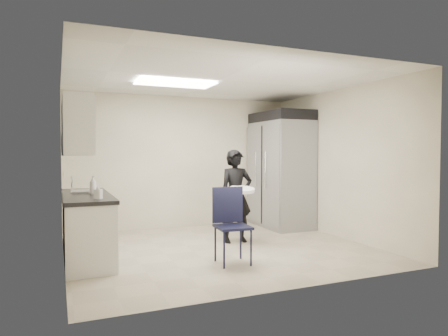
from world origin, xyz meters
name	(u,v)px	position (x,y,z in m)	size (l,w,h in m)	color
floor	(221,249)	(0.00, 0.00, 0.00)	(4.50, 4.50, 0.00)	tan
ceiling	(221,80)	(0.00, 0.00, 2.60)	(4.50, 4.50, 0.00)	silver
back_wall	(183,162)	(0.00, 2.00, 1.30)	(4.50, 4.50, 0.00)	beige
left_wall	(63,167)	(-2.25, 0.00, 1.30)	(4.00, 4.00, 0.00)	beige
right_wall	(339,163)	(2.25, 0.00, 1.30)	(4.00, 4.00, 0.00)	beige
ceiling_panel	(175,83)	(-0.60, 0.40, 2.57)	(1.20, 0.60, 0.02)	white
lower_counter	(87,228)	(-1.95, 0.20, 0.43)	(0.60, 1.90, 0.86)	silver
countertop	(86,196)	(-1.95, 0.20, 0.89)	(0.64, 1.95, 0.05)	black
sink	(87,195)	(-1.93, 0.45, 0.87)	(0.42, 0.40, 0.14)	gray
faucet	(72,185)	(-2.13, 0.45, 1.02)	(0.02, 0.02, 0.24)	silver
upper_cabinets	(76,128)	(-2.08, 0.20, 1.83)	(0.35, 1.80, 0.75)	silver
towel_dispenser	(69,145)	(-2.14, 1.35, 1.62)	(0.22, 0.30, 0.35)	black
notice_sticker_left	(63,173)	(-2.24, 0.10, 1.22)	(0.00, 0.12, 0.07)	yellow
notice_sticker_right	(63,175)	(-2.24, 0.30, 1.18)	(0.00, 0.12, 0.07)	yellow
commercial_fridge	(281,174)	(1.83, 1.27, 1.05)	(0.80, 1.35, 2.10)	gray
fridge_compressor	(281,117)	(1.83, 1.27, 2.20)	(0.80, 1.35, 0.20)	black
folding_chair	(233,227)	(-0.16, -0.83, 0.49)	(0.44, 0.44, 0.99)	black
man_tuxedo	(236,196)	(0.42, 0.34, 0.77)	(0.56, 0.38, 1.54)	black
bucket_lid	(242,190)	(0.41, 0.09, 0.90)	(0.41, 0.41, 0.05)	silver
soap_bottle_a	(93,185)	(-1.86, 0.14, 1.04)	(0.10, 0.10, 0.26)	silver
soap_bottle_b	(98,192)	(-1.85, -0.48, 1.00)	(0.08, 0.08, 0.18)	silver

